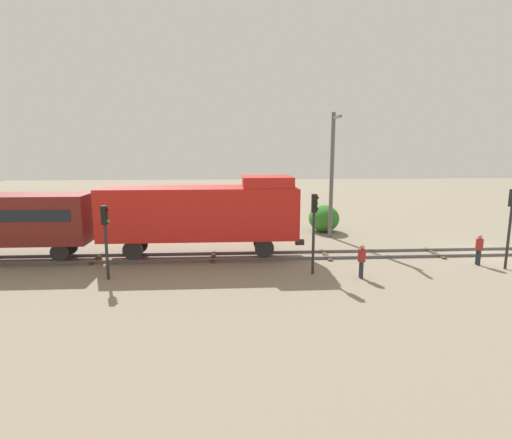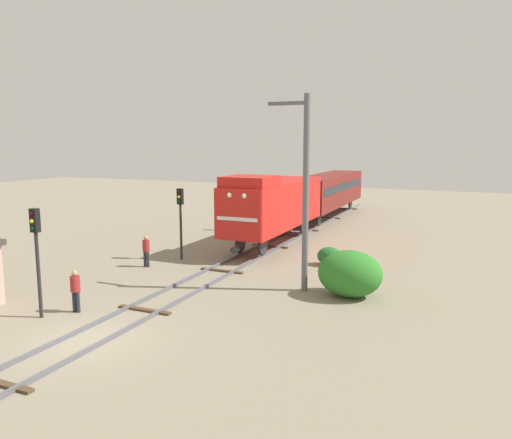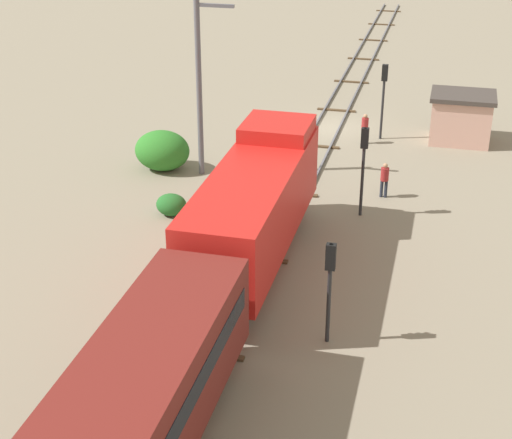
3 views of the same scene
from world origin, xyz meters
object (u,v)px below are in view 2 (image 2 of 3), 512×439
(traffic_signal_near, at_px, (36,243))
(traffic_signal_mid, at_px, (180,210))
(traffic_signal_far, at_px, (251,197))
(worker_near_track, at_px, (75,288))
(worker_by_signal, at_px, (146,249))
(locomotive, at_px, (273,203))
(catenary_mast, at_px, (305,189))
(passenger_car_leading, at_px, (329,189))

(traffic_signal_near, distance_m, traffic_signal_mid, 10.40)
(traffic_signal_near, distance_m, traffic_signal_far, 20.57)
(traffic_signal_mid, height_order, worker_near_track, traffic_signal_mid)
(traffic_signal_near, height_order, worker_near_track, traffic_signal_near)
(worker_by_signal, bearing_deg, traffic_signal_far, 127.15)
(locomotive, distance_m, traffic_signal_mid, 6.66)
(traffic_signal_mid, bearing_deg, worker_by_signal, -109.66)
(locomotive, xyz_separation_m, traffic_signal_mid, (-3.40, -5.72, 0.08))
(traffic_signal_far, relative_size, worker_near_track, 2.14)
(locomotive, bearing_deg, worker_by_signal, -117.82)
(worker_near_track, relative_size, worker_by_signal, 1.00)
(traffic_signal_mid, distance_m, worker_by_signal, 3.02)
(locomotive, height_order, catenary_mast, catenary_mast)
(locomotive, bearing_deg, catenary_mast, -60.35)
(traffic_signal_far, relative_size, catenary_mast, 0.42)
(traffic_signal_near, xyz_separation_m, traffic_signal_mid, (-0.20, 10.40, -0.10))
(worker_near_track, xyz_separation_m, worker_by_signal, (-1.80, 7.13, 0.00))
(locomotive, height_order, traffic_signal_far, locomotive)
(traffic_signal_near, relative_size, catenary_mast, 0.48)
(traffic_signal_near, distance_m, worker_by_signal, 8.45)
(locomotive, xyz_separation_m, catenary_mast, (4.94, -8.68, 1.86))
(traffic_signal_far, bearing_deg, traffic_signal_near, -88.89)
(locomotive, distance_m, worker_by_signal, 9.17)
(locomotive, height_order, traffic_signal_near, locomotive)
(locomotive, bearing_deg, traffic_signal_near, -101.23)
(locomotive, height_order, passenger_car_leading, locomotive)
(traffic_signal_far, relative_size, worker_by_signal, 2.14)
(traffic_signal_near, distance_m, worker_near_track, 2.35)
(traffic_signal_near, relative_size, worker_by_signal, 2.50)
(traffic_signal_far, distance_m, catenary_mast, 15.80)
(passenger_car_leading, relative_size, worker_near_track, 8.24)
(worker_near_track, bearing_deg, traffic_signal_far, -169.83)
(traffic_signal_mid, bearing_deg, traffic_signal_near, -88.90)
(locomotive, bearing_deg, passenger_car_leading, 90.00)
(traffic_signal_near, xyz_separation_m, worker_near_track, (0.80, 1.03, -1.95))
(traffic_signal_near, relative_size, traffic_signal_far, 1.17)
(passenger_car_leading, distance_m, traffic_signal_mid, 19.36)
(traffic_signal_mid, relative_size, worker_by_signal, 2.41)
(traffic_signal_far, distance_m, worker_by_signal, 12.51)
(locomotive, relative_size, traffic_signal_mid, 2.83)
(passenger_car_leading, height_order, worker_near_track, passenger_car_leading)
(worker_near_track, bearing_deg, locomotive, 177.62)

